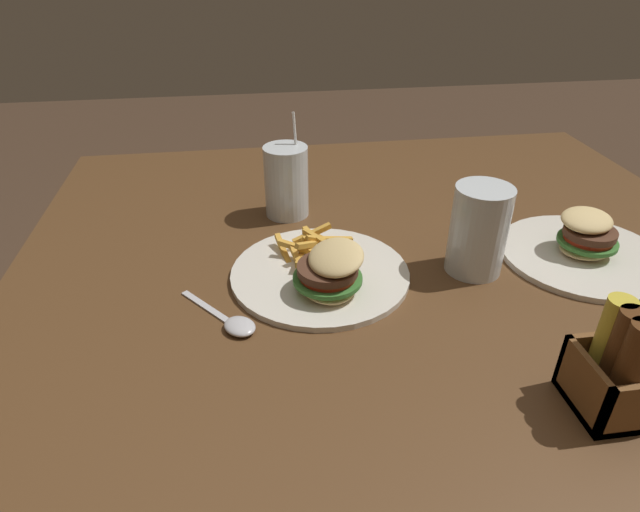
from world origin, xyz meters
The scene contains 7 objects.
dining_table centered at (0.00, 0.00, 0.62)m, with size 1.40×1.29×0.72m.
meal_plate_near centered at (-0.07, -0.13, 0.74)m, with size 0.29×0.29×0.09m.
beer_glass centered at (-0.07, 0.12, 0.79)m, with size 0.09×0.09×0.15m.
juice_glass centered at (-0.32, -0.17, 0.78)m, with size 0.08×0.08×0.20m.
spoon centered at (0.03, -0.27, 0.72)m, with size 0.14×0.12×0.01m.
meal_plate_far centered at (-0.08, 0.32, 0.74)m, with size 0.28×0.28×0.08m.
condiment_caddy centered at (0.24, 0.16, 0.77)m, with size 0.09×0.08×0.14m.
Camera 1 is at (0.63, -0.24, 1.20)m, focal length 30.00 mm.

